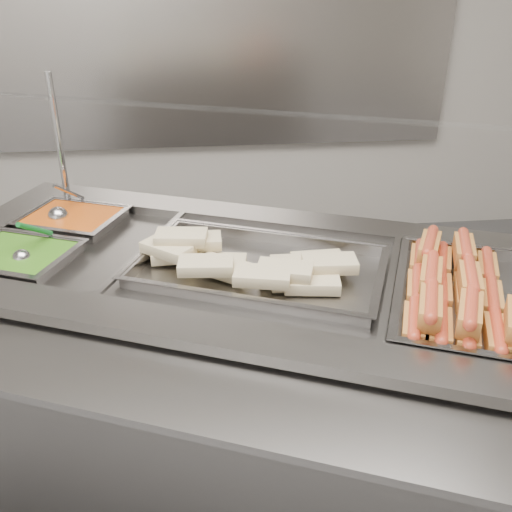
{
  "coord_description": "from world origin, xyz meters",
  "views": [
    {
      "loc": [
        0.01,
        -0.92,
        1.57
      ],
      "look_at": [
        0.15,
        0.44,
        0.87
      ],
      "focal_mm": 40.0,
      "sensor_mm": 36.0,
      "label": 1
    }
  ],
  "objects": [
    {
      "name": "back_panel",
      "position": [
        0.0,
        2.45,
        1.2
      ],
      "size": [
        3.0,
        0.04,
        1.2
      ],
      "primitive_type": "cube",
      "color": "#9E9894",
      "rests_on": "ground"
    },
    {
      "name": "steam_counter",
      "position": [
        0.11,
        0.46,
        0.42
      ],
      "size": [
        1.94,
        1.41,
        0.85
      ],
      "color": "slate",
      "rests_on": "ground"
    },
    {
      "name": "tray_rail",
      "position": [
        -0.08,
        0.02,
        0.8
      ],
      "size": [
        1.66,
        0.95,
        0.05
      ],
      "color": "gray",
      "rests_on": "steam_counter"
    },
    {
      "name": "sneeze_guard",
      "position": [
        0.19,
        0.65,
        1.19
      ],
      "size": [
        1.54,
        0.85,
        0.42
      ],
      "color": "silver",
      "rests_on": "steam_counter"
    },
    {
      "name": "pan_hotdogs",
      "position": [
        0.66,
        0.23,
        0.81
      ],
      "size": [
        0.5,
        0.6,
        0.09
      ],
      "color": "gray",
      "rests_on": "steam_counter"
    },
    {
      "name": "pan_wraps",
      "position": [
        0.16,
        0.44,
        0.82
      ],
      "size": [
        0.74,
        0.6,
        0.07
      ],
      "color": "gray",
      "rests_on": "steam_counter"
    },
    {
      "name": "pan_beans",
      "position": [
        -0.4,
        0.82,
        0.81
      ],
      "size": [
        0.35,
        0.32,
        0.09
      ],
      "color": "gray",
      "rests_on": "steam_counter"
    },
    {
      "name": "pan_peas",
      "position": [
        -0.5,
        0.57,
        0.81
      ],
      "size": [
        0.35,
        0.32,
        0.09
      ],
      "color": "gray",
      "rests_on": "steam_counter"
    },
    {
      "name": "hotdogs_in_buns",
      "position": [
        0.63,
        0.24,
        0.86
      ],
      "size": [
        0.39,
        0.53,
        0.11
      ],
      "color": "#9C4F20",
      "rests_on": "pan_hotdogs"
    },
    {
      "name": "tortilla_wraps",
      "position": [
        0.13,
        0.43,
        0.86
      ],
      "size": [
        0.58,
        0.31,
        0.09
      ],
      "color": "tan",
      "rests_on": "pan_wraps"
    },
    {
      "name": "ladle",
      "position": [
        -0.44,
        0.82,
        0.86
      ],
      "size": [
        0.1,
        0.17,
        0.14
      ],
      "color": "silver",
      "rests_on": "pan_beans"
    },
    {
      "name": "serving_spoon",
      "position": [
        -0.48,
        0.55,
        0.86
      ],
      "size": [
        0.09,
        0.16,
        0.13
      ],
      "color": "silver",
      "rests_on": "pan_peas"
    }
  ]
}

